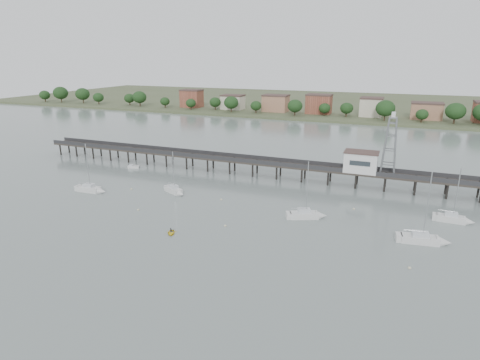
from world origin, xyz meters
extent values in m
plane|color=slate|center=(0.00, 0.00, 0.00)|extent=(500.00, 500.00, 0.00)
cube|color=#2D2823|center=(0.00, 60.00, 3.75)|extent=(150.00, 5.00, 0.50)
cube|color=#333335|center=(0.00, 57.60, 4.55)|extent=(150.00, 0.12, 1.10)
cube|color=#333335|center=(0.00, 62.40, 4.55)|extent=(150.00, 0.12, 1.10)
cylinder|color=black|center=(-73.00, 58.10, 1.80)|extent=(0.50, 0.50, 4.40)
cylinder|color=black|center=(-73.00, 61.90, 1.80)|extent=(0.50, 0.50, 4.40)
cylinder|color=black|center=(0.00, 58.10, 1.80)|extent=(0.50, 0.50, 4.40)
cylinder|color=black|center=(0.00, 61.90, 1.80)|extent=(0.50, 0.50, 4.40)
cube|color=silver|center=(25.00, 60.00, 6.50)|extent=(8.00, 5.00, 5.00)
cube|color=#4C3833|center=(25.00, 60.00, 9.15)|extent=(8.40, 5.40, 0.30)
cube|color=slate|center=(31.50, 60.00, 18.15)|extent=(1.80, 1.80, 0.30)
cube|color=silver|center=(31.50, 60.00, 18.90)|extent=(0.90, 0.90, 1.20)
cube|color=silver|center=(-16.75, 38.00, 0.48)|extent=(5.25, 3.82, 1.65)
cone|color=silver|center=(-13.98, 36.69, 0.47)|extent=(2.66, 2.60, 1.91)
cube|color=silver|center=(-16.75, 38.00, 1.65)|extent=(2.62, 2.31, 0.75)
cylinder|color=#A5A8AA|center=(-16.44, 37.85, 5.90)|extent=(0.18, 0.18, 9.19)
cylinder|color=#A5A8AA|center=(-17.49, 38.35, 2.20)|extent=(2.64, 1.33, 0.12)
cube|color=silver|center=(38.74, 30.67, 0.48)|extent=(6.71, 3.36, 1.65)
cone|color=silver|center=(42.72, 31.22, 0.48)|extent=(2.99, 2.84, 2.50)
cube|color=silver|center=(38.74, 30.67, 1.65)|extent=(3.10, 2.37, 0.75)
cylinder|color=#A5A8AA|center=(39.18, 30.73, 7.32)|extent=(0.18, 0.18, 12.04)
cylinder|color=#A5A8AA|center=(37.68, 30.52, 2.20)|extent=(3.73, 0.63, 0.12)
cube|color=silver|center=(16.69, 34.12, 0.48)|extent=(6.21, 4.39, 1.65)
cone|color=silver|center=(20.01, 35.58, 0.48)|extent=(3.12, 3.03, 2.25)
cube|color=silver|center=(16.69, 34.12, 1.65)|extent=(3.08, 2.68, 0.75)
cylinder|color=#A5A8AA|center=(17.06, 34.29, 6.73)|extent=(0.18, 0.18, 10.87)
cylinder|color=#A5A8AA|center=(15.81, 33.74, 2.20)|extent=(3.15, 1.47, 0.12)
cube|color=silver|center=(44.83, 43.38, 0.48)|extent=(5.40, 2.26, 1.65)
cone|color=silver|center=(48.16, 43.27, 0.48)|extent=(2.29, 2.15, 2.07)
cube|color=silver|center=(44.83, 43.38, 1.65)|extent=(2.43, 1.74, 0.75)
cylinder|color=#A5A8AA|center=(45.20, 43.37, 6.30)|extent=(0.18, 0.18, 10.00)
cylinder|color=#A5A8AA|center=(43.94, 43.42, 2.20)|extent=(3.11, 0.23, 0.12)
cube|color=silver|center=(-36.74, 30.97, 0.48)|extent=(5.89, 2.57, 1.65)
cone|color=silver|center=(-33.13, 31.18, 0.48)|extent=(2.53, 2.38, 2.25)
cube|color=silver|center=(-36.74, 30.97, 1.65)|extent=(2.67, 1.94, 0.75)
cylinder|color=#A5A8AA|center=(-36.33, 31.00, 6.71)|extent=(0.18, 0.18, 10.83)
cylinder|color=#A5A8AA|center=(-37.70, 30.92, 2.20)|extent=(3.37, 0.31, 0.12)
cube|color=silver|center=(-39.74, 53.22, 0.32)|extent=(3.58, 2.56, 0.92)
cube|color=silver|center=(-40.42, 52.94, 0.87)|extent=(1.44, 1.44, 0.55)
imported|color=yellow|center=(-4.95, 17.19, 0.00)|extent=(1.94, 1.28, 2.64)
imported|color=black|center=(-4.95, 17.19, 0.00)|extent=(0.48, 1.00, 0.23)
ellipsoid|color=beige|center=(-28.13, 36.34, 0.08)|extent=(0.56, 0.56, 0.39)
ellipsoid|color=beige|center=(25.79, 43.11, 0.08)|extent=(0.56, 0.56, 0.39)
ellipsoid|color=beige|center=(37.08, 20.08, 0.08)|extent=(0.56, 0.56, 0.39)
ellipsoid|color=beige|center=(-17.98, 25.05, 0.08)|extent=(0.56, 0.56, 0.39)
ellipsoid|color=beige|center=(3.19, 24.26, 0.08)|extent=(0.56, 0.56, 0.39)
ellipsoid|color=beige|center=(-3.82, 37.77, 0.08)|extent=(0.56, 0.56, 0.39)
cube|color=#475133|center=(0.00, 245.00, 0.50)|extent=(500.00, 170.00, 1.40)
cube|color=brown|center=(-90.00, 183.00, 5.70)|extent=(13.00, 10.50, 9.00)
cube|color=brown|center=(-62.00, 183.00, 5.70)|extent=(13.00, 10.50, 9.00)
cube|color=brown|center=(-35.00, 183.00, 5.70)|extent=(13.00, 10.50, 9.00)
cube|color=brown|center=(-10.00, 183.00, 5.70)|extent=(13.00, 10.50, 9.00)
cube|color=brown|center=(18.00, 183.00, 5.70)|extent=(13.00, 10.50, 9.00)
cube|color=brown|center=(45.00, 183.00, 5.70)|extent=(13.00, 10.50, 9.00)
ellipsoid|color=#183516|center=(-120.00, 171.00, 6.00)|extent=(8.00, 8.00, 6.80)
ellipsoid|color=#183516|center=(0.00, 171.00, 6.00)|extent=(8.00, 8.00, 6.80)
camera|label=1|loc=(33.11, -42.52, 32.36)|focal=30.00mm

